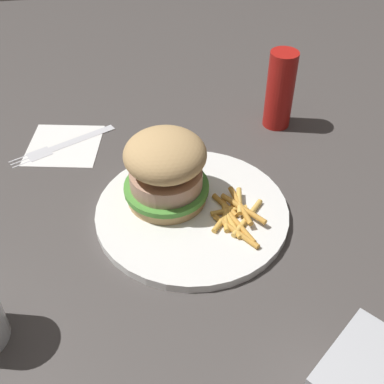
{
  "coord_description": "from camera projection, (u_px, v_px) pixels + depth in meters",
  "views": [
    {
      "loc": [
        -0.48,
        0.04,
        0.46
      ],
      "look_at": [
        -0.02,
        -0.03,
        0.04
      ],
      "focal_mm": 46.5,
      "sensor_mm": 36.0,
      "label": 1
    }
  ],
  "objects": [
    {
      "name": "ground_plane",
      "position": [
        168.0,
        209.0,
        0.67
      ],
      "size": [
        1.6,
        1.6,
        0.0
      ],
      "primitive_type": "plane",
      "color": "#47423F"
    },
    {
      "name": "plate",
      "position": [
        192.0,
        212.0,
        0.66
      ],
      "size": [
        0.25,
        0.25,
        0.01
      ],
      "primitive_type": "cylinder",
      "color": "white",
      "rests_on": "ground_plane"
    },
    {
      "name": "sandwich",
      "position": [
        165.0,
        169.0,
        0.64
      ],
      "size": [
        0.11,
        0.11,
        0.1
      ],
      "color": "tan",
      "rests_on": "plate"
    },
    {
      "name": "fries_pile",
      "position": [
        236.0,
        215.0,
        0.64
      ],
      "size": [
        0.11,
        0.08,
        0.01
      ],
      "color": "gold",
      "rests_on": "plate"
    },
    {
      "name": "napkin",
      "position": [
        64.0,
        145.0,
        0.78
      ],
      "size": [
        0.13,
        0.13,
        0.0
      ],
      "primitive_type": "cube",
      "rotation": [
        0.0,
        0.0,
        -0.19
      ],
      "color": "white",
      "rests_on": "ground_plane"
    },
    {
      "name": "fork",
      "position": [
        63.0,
        144.0,
        0.78
      ],
      "size": [
        0.09,
        0.16,
        0.0
      ],
      "color": "silver",
      "rests_on": "napkin"
    },
    {
      "name": "ketchup_bottle",
      "position": [
        280.0,
        90.0,
        0.78
      ],
      "size": [
        0.04,
        0.04,
        0.13
      ],
      "primitive_type": "cylinder",
      "color": "#B21914",
      "rests_on": "ground_plane"
    }
  ]
}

